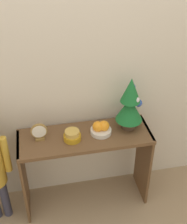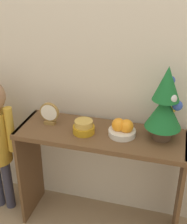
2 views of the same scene
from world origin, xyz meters
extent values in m
cube|color=beige|center=(0.00, 0.40, 1.25)|extent=(7.00, 0.05, 2.50)
cube|color=brown|center=(0.00, 0.18, 0.71)|extent=(1.02, 0.36, 0.03)
cube|color=brown|center=(-0.50, 0.18, 0.36)|extent=(0.02, 0.33, 0.72)
cube|color=brown|center=(0.50, 0.18, 0.36)|extent=(0.02, 0.33, 0.72)
cylinder|color=#4C3828|center=(0.35, 0.21, 0.75)|extent=(0.11, 0.11, 0.05)
cylinder|color=brown|center=(0.35, 0.21, 0.79)|extent=(0.02, 0.02, 0.04)
cone|color=#19662D|center=(0.35, 0.21, 0.90)|extent=(0.21, 0.21, 0.19)
cone|color=#19662D|center=(0.35, 0.21, 1.06)|extent=(0.15, 0.15, 0.19)
sphere|color=gold|center=(0.40, 0.26, 0.89)|extent=(0.04, 0.04, 0.04)
sphere|color=#2D4CA8|center=(0.37, 0.23, 1.08)|extent=(0.05, 0.05, 0.05)
sphere|color=silver|center=(0.39, 0.18, 0.99)|extent=(0.06, 0.06, 0.06)
sphere|color=#2D4CA8|center=(0.42, 0.21, 0.94)|extent=(0.06, 0.06, 0.06)
cylinder|color=silver|center=(0.13, 0.18, 0.74)|extent=(0.16, 0.16, 0.04)
sphere|color=orange|center=(0.15, 0.19, 0.79)|extent=(0.08, 0.08, 0.08)
sphere|color=orange|center=(0.10, 0.19, 0.79)|extent=(0.08, 0.08, 0.08)
cylinder|color=#B78419|center=(-0.10, 0.15, 0.74)|extent=(0.13, 0.13, 0.04)
cylinder|color=gold|center=(-0.10, 0.15, 0.78)|extent=(0.11, 0.11, 0.04)
cube|color=olive|center=(-0.34, 0.20, 0.73)|extent=(0.07, 0.04, 0.02)
cylinder|color=olive|center=(-0.34, 0.20, 0.80)|extent=(0.12, 0.02, 0.12)
cylinder|color=white|center=(-0.34, 0.19, 0.80)|extent=(0.10, 0.00, 0.10)
cylinder|color=#38384C|center=(-0.67, 0.14, 0.20)|extent=(0.07, 0.07, 0.41)
cylinder|color=gold|center=(-0.59, 0.14, 0.67)|extent=(0.05, 0.05, 0.31)
camera|label=1|loc=(-0.30, -1.63, 2.24)|focal=50.00mm
camera|label=2|loc=(0.40, -1.38, 1.68)|focal=50.00mm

